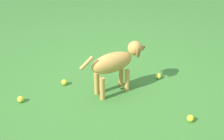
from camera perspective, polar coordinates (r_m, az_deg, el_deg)
The scene contains 6 objects.
ground at distance 3.39m, azimuth -0.27°, elevation -3.37°, with size 14.00×14.00×0.00m, color #38722D.
dog at distance 3.17m, azimuth 0.70°, elevation 1.43°, with size 0.35×0.74×0.53m.
tennis_ball_0 at distance 3.48m, azimuth -8.79°, elevation -2.25°, with size 0.07×0.07×0.07m, color #C6D531.
tennis_ball_1 at distance 3.30m, azimuth -16.53°, elevation -5.20°, with size 0.07×0.07×0.07m, color yellow.
tennis_ball_2 at distance 3.00m, azimuth 14.28°, elevation -8.64°, with size 0.07×0.07×0.07m, color yellow.
tennis_ball_3 at distance 3.59m, azimuth 8.57°, elevation -1.11°, with size 0.07×0.07×0.07m, color #C6DD3D.
Camera 1 is at (2.79, -0.59, 1.84)m, focal length 49.51 mm.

